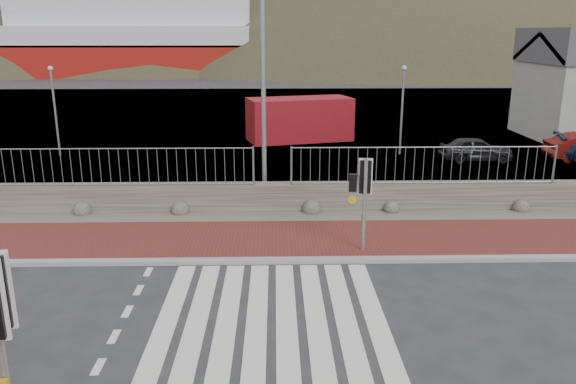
{
  "coord_description": "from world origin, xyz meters",
  "views": [
    {
      "loc": [
        0.1,
        -10.09,
        5.6
      ],
      "look_at": [
        0.4,
        3.0,
        1.85
      ],
      "focal_mm": 35.0,
      "sensor_mm": 36.0,
      "label": 1
    }
  ],
  "objects_px": {
    "ferry": "(88,33)",
    "streetlight": "(268,49)",
    "car_a": "(476,149)",
    "shipping_container": "(300,119)",
    "traffic_signal_far": "(364,185)"
  },
  "relations": [
    {
      "from": "streetlight",
      "to": "car_a",
      "type": "distance_m",
      "value": 12.02
    },
    {
      "from": "ferry",
      "to": "streetlight",
      "type": "xyz_separation_m",
      "value": [
        24.53,
        -59.78,
        -0.3
      ]
    },
    {
      "from": "traffic_signal_far",
      "to": "streetlight",
      "type": "relative_size",
      "value": 0.28
    },
    {
      "from": "streetlight",
      "to": "traffic_signal_far",
      "type": "bearing_deg",
      "value": -68.58
    },
    {
      "from": "streetlight",
      "to": "ferry",
      "type": "bearing_deg",
      "value": 104.96
    },
    {
      "from": "ferry",
      "to": "streetlight",
      "type": "relative_size",
      "value": 5.56
    },
    {
      "from": "car_a",
      "to": "shipping_container",
      "type": "bearing_deg",
      "value": 57.0
    },
    {
      "from": "ferry",
      "to": "car_a",
      "type": "xyz_separation_m",
      "value": [
        33.73,
        -53.51,
        -4.82
      ]
    },
    {
      "from": "ferry",
      "to": "shipping_container",
      "type": "distance_m",
      "value": 55.08
    },
    {
      "from": "ferry",
      "to": "shipping_container",
      "type": "xyz_separation_m",
      "value": [
        26.04,
        -48.35,
        -4.24
      ]
    },
    {
      "from": "car_a",
      "to": "streetlight",
      "type": "bearing_deg",
      "value": 125.12
    },
    {
      "from": "traffic_signal_far",
      "to": "shipping_container",
      "type": "xyz_separation_m",
      "value": [
        -0.95,
        15.92,
        -0.71
      ]
    },
    {
      "from": "ferry",
      "to": "traffic_signal_far",
      "type": "distance_m",
      "value": 69.8
    },
    {
      "from": "ferry",
      "to": "car_a",
      "type": "relative_size",
      "value": 15.76
    },
    {
      "from": "streetlight",
      "to": "car_a",
      "type": "bearing_deg",
      "value": 26.9
    }
  ]
}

